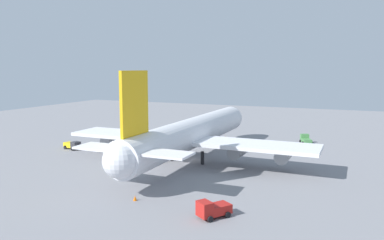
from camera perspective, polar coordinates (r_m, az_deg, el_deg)
ground_plane at (r=80.45m, az=-0.00°, el=-6.02°), size 232.67×232.67×0.00m
cargo_airplane at (r=79.15m, az=-0.04°, el=-2.08°), size 58.17×52.38×18.94m
cargo_loader at (r=50.36m, az=3.13°, el=-13.30°), size 4.86×4.25×2.37m
baggage_tug at (r=101.10m, az=16.81°, el=-2.86°), size 4.25×3.63×2.39m
pushback_tractor at (r=94.83m, az=-17.62°, el=-3.62°), size 3.00×4.82×1.98m
safety_cone_nose at (r=104.77m, az=5.08°, el=-2.61°), size 0.45×0.45×0.64m
safety_cone_tail at (r=57.07m, az=-8.62°, el=-11.58°), size 0.56×0.56×0.79m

